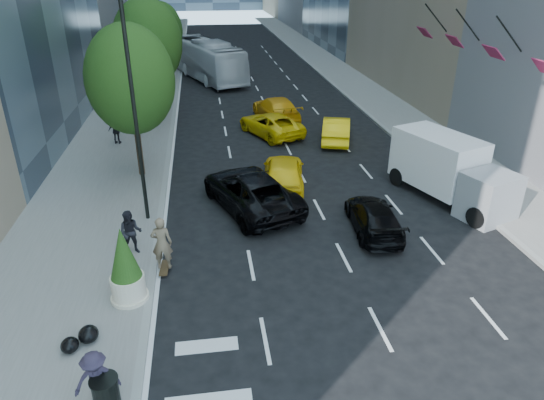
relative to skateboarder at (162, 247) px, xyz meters
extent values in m
plane|color=black|center=(5.60, -0.07, -1.00)|extent=(160.00, 160.00, 0.00)
cube|color=slate|center=(-3.40, 29.93, -0.93)|extent=(6.00, 120.00, 0.15)
cube|color=slate|center=(15.60, 29.93, -0.93)|extent=(4.00, 120.00, 0.15)
cylinder|color=black|center=(-0.90, 3.93, 4.15)|extent=(0.16, 0.16, 10.00)
cylinder|color=black|center=(-0.90, 21.93, 4.15)|extent=(0.16, 0.16, 10.00)
cylinder|color=#301D12|center=(-1.60, 8.93, 0.72)|extent=(0.30, 0.30, 3.15)
ellipsoid|color=#1C3A0F|center=(-1.60, 8.93, 3.98)|extent=(4.20, 4.20, 5.25)
cylinder|color=#301D12|center=(-1.60, 18.93, 0.84)|extent=(0.30, 0.30, 3.38)
ellipsoid|color=#1C3A0F|center=(-1.60, 18.93, 4.32)|extent=(4.50, 4.50, 5.62)
cylinder|color=#301D12|center=(-1.60, 31.93, 0.61)|extent=(0.30, 0.30, 2.93)
ellipsoid|color=#1C3A0F|center=(-1.60, 31.93, 3.63)|extent=(3.90, 3.90, 4.88)
cylinder|color=black|center=(-0.80, 39.93, 1.75)|extent=(0.14, 0.14, 5.20)
imported|color=black|center=(-0.80, 39.93, 3.35)|extent=(2.48, 0.53, 1.00)
cylinder|color=black|center=(16.75, 7.93, 5.85)|extent=(1.75, 0.08, 1.75)
cube|color=#8E2046|center=(16.10, 7.93, 5.00)|extent=(0.64, 1.30, 0.64)
cylinder|color=black|center=(16.75, 11.93, 5.85)|extent=(1.75, 0.08, 1.75)
cube|color=#8E2046|center=(16.10, 11.93, 5.00)|extent=(0.64, 1.30, 0.64)
cylinder|color=black|center=(16.75, 15.93, 5.85)|extent=(1.75, 0.08, 1.75)
cube|color=#8E2046|center=(16.10, 15.93, 5.00)|extent=(0.64, 1.30, 0.64)
imported|color=#746048|center=(0.00, 0.00, 0.00)|extent=(0.76, 0.52, 2.00)
imported|color=black|center=(3.60, 4.57, -0.16)|extent=(4.65, 6.62, 1.68)
imported|color=black|center=(8.35, 1.74, -0.37)|extent=(2.13, 4.48, 1.26)
imported|color=yellow|center=(5.39, 6.43, -0.18)|extent=(2.73, 5.09, 1.65)
imported|color=yellow|center=(9.80, 12.99, -0.24)|extent=(2.85, 4.88, 1.52)
imported|color=#E2BC0B|center=(5.95, 14.75, -0.28)|extent=(4.27, 5.69, 1.44)
imported|color=#ECA10C|center=(6.80, 17.87, -0.17)|extent=(3.07, 5.96, 1.65)
imported|color=silver|center=(2.40, 32.63, 0.80)|extent=(7.06, 13.21, 3.60)
cube|color=white|center=(12.44, 4.94, 0.66)|extent=(3.42, 4.63, 2.43)
cube|color=gray|center=(13.46, 2.06, 0.03)|extent=(2.56, 2.39, 2.07)
cylinder|color=black|center=(12.69, 1.40, -0.55)|extent=(0.60, 0.95, 0.90)
cylinder|color=black|center=(14.48, 2.04, -0.55)|extent=(0.60, 0.95, 0.90)
cylinder|color=black|center=(11.06, 5.99, -0.55)|extent=(0.60, 0.95, 0.90)
cylinder|color=black|center=(12.85, 6.62, -0.55)|extent=(0.60, 0.95, 0.90)
imported|color=black|center=(-1.20, 1.15, 0.01)|extent=(0.87, 0.70, 1.73)
imported|color=black|center=(-3.50, 14.00, -0.06)|extent=(0.99, 0.57, 1.59)
imported|color=#2B2334|center=(-1.20, -5.92, -0.03)|extent=(1.16, 0.81, 1.64)
cylinder|color=black|center=(-1.00, -6.07, -0.39)|extent=(0.62, 0.62, 0.93)
cylinder|color=beige|center=(-1.00, -1.69, -0.42)|extent=(1.08, 1.08, 0.87)
cone|color=#1C3A0F|center=(-1.00, -1.69, 0.88)|extent=(0.98, 0.98, 1.73)
ellipsoid|color=black|center=(-1.92, -3.54, -0.61)|extent=(0.56, 0.62, 0.48)
ellipsoid|color=black|center=(-2.37, -3.89, -0.64)|extent=(0.49, 0.54, 0.42)
camera|label=1|loc=(1.72, -14.94, 8.88)|focal=32.00mm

